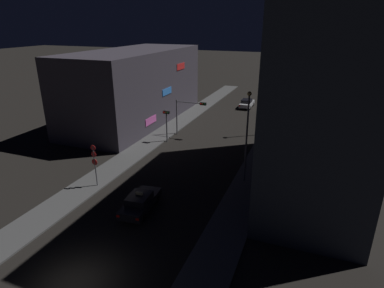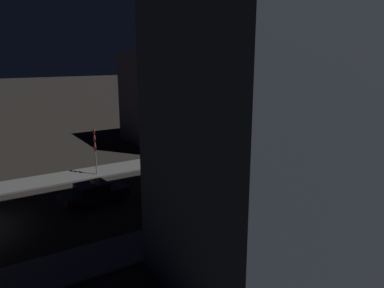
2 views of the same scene
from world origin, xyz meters
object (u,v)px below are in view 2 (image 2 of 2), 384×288
(street_lamp_near_block, at_px, (246,136))
(traffic_light_left_kerb, at_px, (225,128))
(traffic_light_overhead, at_px, (260,122))
(taxi, at_px, (94,193))
(sign_pole_left, at_px, (95,148))
(street_lamp_far_block, at_px, (374,111))

(street_lamp_near_block, bearing_deg, traffic_light_left_kerb, 147.66)
(traffic_light_overhead, bearing_deg, street_lamp_near_block, -46.70)
(taxi, xyz_separation_m, traffic_light_left_kerb, (-4.62, 14.49, 2.07))
(traffic_light_overhead, bearing_deg, sign_pole_left, -99.13)
(taxi, distance_m, traffic_light_overhead, 17.96)
(sign_pole_left, xyz_separation_m, street_lamp_near_block, (11.92, 5.52, 2.54))
(traffic_light_overhead, relative_size, street_lamp_far_block, 0.61)
(traffic_light_overhead, xyz_separation_m, sign_pole_left, (-2.49, -15.52, -0.98))
(traffic_light_overhead, xyz_separation_m, street_lamp_far_block, (8.93, 4.03, 1.84))
(taxi, height_order, traffic_light_overhead, traffic_light_overhead)
(traffic_light_left_kerb, relative_size, street_lamp_far_block, 0.53)
(traffic_light_left_kerb, height_order, sign_pole_left, traffic_light_left_kerb)
(sign_pole_left, bearing_deg, street_lamp_far_block, 59.69)
(sign_pole_left, bearing_deg, traffic_light_overhead, 80.87)
(taxi, bearing_deg, sign_pole_left, 160.16)
(street_lamp_far_block, bearing_deg, traffic_light_overhead, -155.73)
(sign_pole_left, distance_m, street_lamp_far_block, 22.81)
(traffic_light_left_kerb, relative_size, street_lamp_near_block, 0.48)
(sign_pole_left, bearing_deg, traffic_light_left_kerb, 85.94)
(traffic_light_overhead, distance_m, sign_pole_left, 15.75)
(sign_pole_left, relative_size, street_lamp_far_block, 0.51)
(traffic_light_overhead, distance_m, street_lamp_far_block, 9.97)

